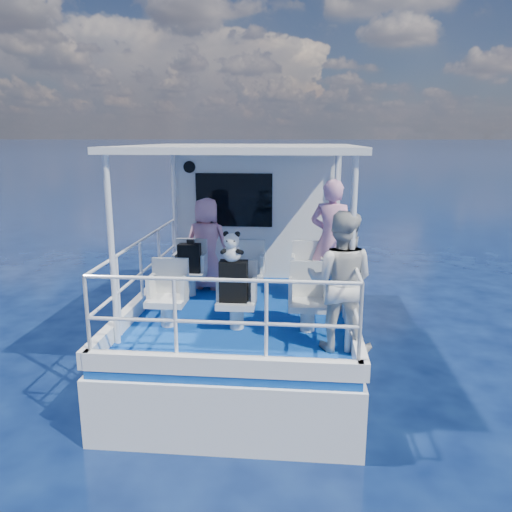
{
  "coord_description": "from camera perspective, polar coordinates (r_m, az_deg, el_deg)",
  "views": [
    {
      "loc": [
        0.8,
        -7.06,
        3.28
      ],
      "look_at": [
        0.18,
        -0.4,
        1.69
      ],
      "focal_mm": 35.0,
      "sensor_mm": 36.0,
      "label": 1
    }
  ],
  "objects": [
    {
      "name": "seat_center_fwd",
      "position": [
        7.63,
        -0.94,
        -3.3
      ],
      "size": [
        0.48,
        0.46,
        0.38
      ],
      "primitive_type": "cube",
      "color": "silver",
      "rests_on": "deck"
    },
    {
      "name": "backpack_port",
      "position": [
        7.63,
        -7.61,
        -0.24
      ],
      "size": [
        0.33,
        0.19,
        0.44
      ],
      "primitive_type": "cube",
      "color": "black",
      "rests_on": "seat_port_fwd"
    },
    {
      "name": "passenger_stbd_fwd",
      "position": [
        7.55,
        8.62,
        1.91
      ],
      "size": [
        0.76,
        0.62,
        1.8
      ],
      "primitive_type": "imported",
      "rotation": [
        0.0,
        0.0,
        2.82
      ],
      "color": "#ED99BE",
      "rests_on": "deck"
    },
    {
      "name": "hull",
      "position": [
        8.74,
        -0.33,
        -8.66
      ],
      "size": [
        3.0,
        7.0,
        1.6
      ],
      "primitive_type": "cube",
      "color": "white",
      "rests_on": "ground"
    },
    {
      "name": "canopy_posts",
      "position": [
        6.98,
        -1.37,
        2.81
      ],
      "size": [
        2.77,
        2.97,
        2.2
      ],
      "color": "white",
      "rests_on": "deck"
    },
    {
      "name": "passenger_port_fwd",
      "position": [
        7.96,
        -5.64,
        1.39
      ],
      "size": [
        0.6,
        0.47,
        1.47
      ],
      "primitive_type": "imported",
      "rotation": [
        0.0,
        0.0,
        2.99
      ],
      "color": "pink",
      "rests_on": "deck"
    },
    {
      "name": "seat_stbd_aft",
      "position": [
        6.35,
        5.92,
        -6.85
      ],
      "size": [
        0.48,
        0.46,
        0.38
      ],
      "primitive_type": "cube",
      "color": "silver",
      "rests_on": "deck"
    },
    {
      "name": "railings",
      "position": [
        6.8,
        -1.66,
        -2.66
      ],
      "size": [
        2.84,
        3.59,
        1.0
      ],
      "primitive_type": null,
      "color": "white",
      "rests_on": "deck"
    },
    {
      "name": "panda",
      "position": [
        6.08,
        -2.78,
        1.07
      ],
      "size": [
        0.24,
        0.2,
        0.37
      ],
      "primitive_type": null,
      "color": "silver",
      "rests_on": "backpack_center"
    },
    {
      "name": "seat_port_fwd",
      "position": [
        7.77,
        -7.56,
        -3.1
      ],
      "size": [
        0.48,
        0.46,
        0.38
      ],
      "primitive_type": "cube",
      "color": "silver",
      "rests_on": "deck"
    },
    {
      "name": "backpack_center",
      "position": [
        6.22,
        -2.57,
        -2.89
      ],
      "size": [
        0.34,
        0.19,
        0.52
      ],
      "primitive_type": "cube",
      "color": "black",
      "rests_on": "seat_center_aft"
    },
    {
      "name": "passenger_stbd_aft",
      "position": [
        5.69,
        9.63,
        -2.88
      ],
      "size": [
        0.88,
        0.75,
        1.61
      ],
      "primitive_type": "imported",
      "rotation": [
        0.0,
        0.0,
        2.95
      ],
      "color": "silver",
      "rests_on": "deck"
    },
    {
      "name": "deck",
      "position": [
        8.46,
        -0.34,
        -3.31
      ],
      "size": [
        2.9,
        6.9,
        0.1
      ],
      "primitive_type": "cube",
      "color": "#0B3D9E",
      "rests_on": "hull"
    },
    {
      "name": "seat_stbd_fwd",
      "position": [
        7.59,
        5.85,
        -3.47
      ],
      "size": [
        0.48,
        0.46,
        0.38
      ],
      "primitive_type": "cube",
      "color": "silver",
      "rests_on": "deck"
    },
    {
      "name": "ground",
      "position": [
        7.83,
        -1.07,
        -11.39
      ],
      "size": [
        2000.0,
        2000.0,
        0.0
      ],
      "primitive_type": "plane",
      "color": "black",
      "rests_on": "ground"
    },
    {
      "name": "seat_port_aft",
      "position": [
        6.58,
        -10.06,
        -6.28
      ],
      "size": [
        0.48,
        0.46,
        0.38
      ],
      "primitive_type": "cube",
      "color": "silver",
      "rests_on": "deck"
    },
    {
      "name": "cabin",
      "position": [
        9.48,
        0.43,
        5.62
      ],
      "size": [
        2.85,
        2.0,
        2.2
      ],
      "primitive_type": "cube",
      "color": "white",
      "rests_on": "deck"
    },
    {
      "name": "compact_camera",
      "position": [
        7.59,
        -7.49,
        1.63
      ],
      "size": [
        0.11,
        0.07,
        0.07
      ],
      "primitive_type": "cube",
      "color": "black",
      "rests_on": "backpack_port"
    },
    {
      "name": "canopy",
      "position": [
        6.91,
        -1.38,
        12.22
      ],
      "size": [
        3.0,
        3.2,
        0.08
      ],
      "primitive_type": "cube",
      "color": "white",
      "rests_on": "cabin"
    },
    {
      "name": "seat_center_aft",
      "position": [
        6.4,
        -2.22,
        -6.62
      ],
      "size": [
        0.48,
        0.46,
        0.38
      ],
      "primitive_type": "cube",
      "color": "silver",
      "rests_on": "deck"
    }
  ]
}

